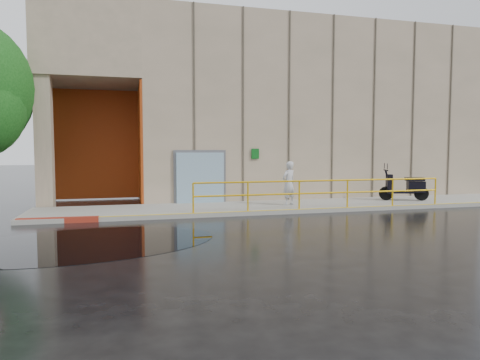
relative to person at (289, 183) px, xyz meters
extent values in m
plane|color=black|center=(-3.35, -4.30, -0.99)|extent=(120.00, 120.00, 0.00)
cube|color=gray|center=(0.65, 0.20, -0.91)|extent=(20.00, 3.00, 0.15)
cube|color=gray|center=(2.65, 6.70, 3.01)|extent=(16.00, 10.00, 8.00)
cube|color=gray|center=(-7.35, 6.70, 5.51)|extent=(4.00, 10.00, 3.00)
cube|color=gray|center=(-8.95, 2.10, 1.51)|extent=(0.60, 0.60, 5.00)
cube|color=#9C380E|center=(-7.35, 5.20, 1.51)|extent=(3.80, 0.15, 4.90)
cube|color=#9C380E|center=(-5.40, 3.45, 1.51)|extent=(0.10, 3.50, 4.90)
cube|color=#86A7B7|center=(-3.15, 1.58, 0.16)|extent=(1.90, 0.10, 2.00)
cube|color=slate|center=(-3.15, 1.66, 0.16)|extent=(2.10, 0.06, 2.20)
cube|color=#0C5416|center=(-0.85, 1.64, 1.11)|extent=(0.32, 0.04, 0.42)
cylinder|color=#D6A00B|center=(0.90, -1.15, 0.16)|extent=(9.50, 0.06, 0.06)
cylinder|color=#D6A00B|center=(0.90, -1.15, -0.29)|extent=(9.50, 0.06, 0.06)
imported|color=silver|center=(0.00, 0.00, 0.00)|extent=(0.72, 0.62, 1.67)
cylinder|color=black|center=(4.53, 0.43, -0.55)|extent=(0.58, 0.31, 0.57)
cylinder|color=black|center=(5.87, -0.07, -0.55)|extent=(0.58, 0.31, 0.57)
cube|color=maroon|center=(-8.05, -1.20, -0.90)|extent=(2.41, 0.31, 0.18)
cube|color=black|center=(-7.06, -4.47, -0.98)|extent=(7.11, 5.02, 0.01)
camera|label=1|loc=(-5.94, -15.24, 1.26)|focal=32.00mm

